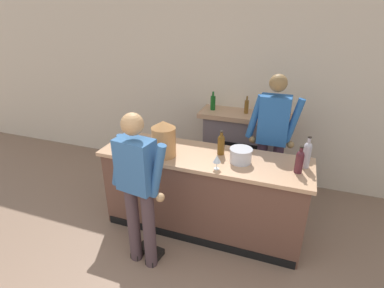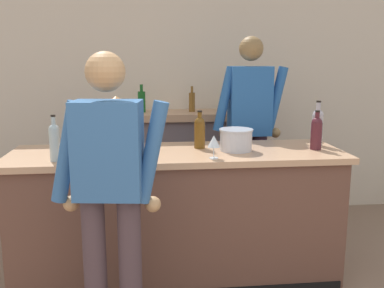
% 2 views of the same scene
% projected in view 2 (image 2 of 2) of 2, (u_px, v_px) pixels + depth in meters
% --- Properties ---
extents(wall_back_panel, '(12.00, 0.07, 2.75)m').
position_uv_depth(wall_back_panel, '(172.00, 88.00, 4.54)').
color(wall_back_panel, beige).
rests_on(wall_back_panel, ground_plane).
extents(bar_counter, '(2.42, 0.72, 1.02)m').
position_uv_depth(bar_counter, '(178.00, 217.00, 3.21)').
color(bar_counter, brown).
rests_on(bar_counter, ground_plane).
extents(fireplace_stone, '(1.34, 0.52, 1.43)m').
position_uv_depth(fireplace_stone, '(191.00, 165.00, 4.46)').
color(fireplace_stone, slate).
rests_on(fireplace_stone, ground_plane).
extents(person_customer, '(0.65, 0.34, 1.72)m').
position_uv_depth(person_customer, '(110.00, 194.00, 2.34)').
color(person_customer, '#4A383C').
rests_on(person_customer, ground_plane).
extents(person_bartender, '(0.66, 0.30, 1.87)m').
position_uv_depth(person_bartender, '(249.00, 131.00, 3.80)').
color(person_bartender, '#412E40').
rests_on(person_bartender, ground_plane).
extents(copper_dispenser, '(0.27, 0.31, 0.42)m').
position_uv_depth(copper_dispenser, '(117.00, 127.00, 2.87)').
color(copper_dispenser, '#BE8048').
rests_on(copper_dispenser, bar_counter).
extents(ice_bucket_steel, '(0.25, 0.25, 0.16)m').
position_uv_depth(ice_bucket_steel, '(236.00, 140.00, 3.12)').
color(ice_bucket_steel, silver).
rests_on(ice_bucket_steel, bar_counter).
extents(wine_bottle_cabernet_heavy, '(0.07, 0.07, 0.31)m').
position_uv_depth(wine_bottle_cabernet_heavy, '(55.00, 141.00, 2.79)').
color(wine_bottle_cabernet_heavy, '#A6BABC').
rests_on(wine_bottle_cabernet_heavy, bar_counter).
extents(wine_bottle_rose_blush, '(0.08, 0.08, 0.35)m').
position_uv_depth(wine_bottle_rose_blush, '(317.00, 125.00, 3.30)').
color(wine_bottle_rose_blush, '#B1ACB5').
rests_on(wine_bottle_rose_blush, bar_counter).
extents(wine_bottle_port_short, '(0.08, 0.08, 0.28)m').
position_uv_depth(wine_bottle_port_short, '(200.00, 131.00, 3.20)').
color(wine_bottle_port_short, brown).
rests_on(wine_bottle_port_short, bar_counter).
extents(wine_bottle_burgundy_dark, '(0.08, 0.08, 0.29)m').
position_uv_depth(wine_bottle_burgundy_dark, '(316.00, 132.00, 3.16)').
color(wine_bottle_burgundy_dark, '#4D1D26').
rests_on(wine_bottle_burgundy_dark, bar_counter).
extents(wine_glass_near_bucket, '(0.08, 0.08, 0.16)m').
position_uv_depth(wine_glass_near_bucket, '(214.00, 142.00, 2.86)').
color(wine_glass_near_bucket, silver).
rests_on(wine_glass_near_bucket, bar_counter).
extents(wine_glass_front_right, '(0.09, 0.09, 0.16)m').
position_uv_depth(wine_glass_front_right, '(98.00, 134.00, 3.16)').
color(wine_glass_front_right, silver).
rests_on(wine_glass_front_right, bar_counter).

